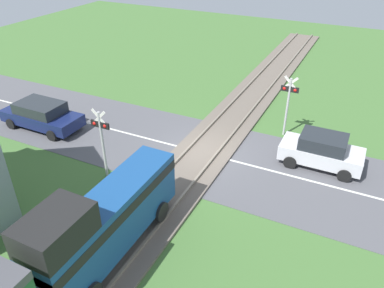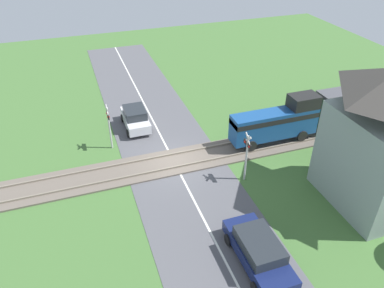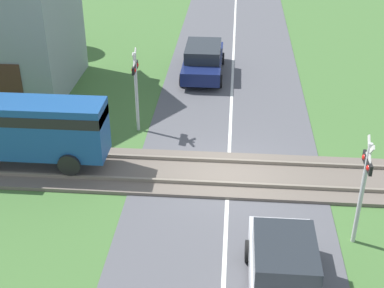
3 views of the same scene
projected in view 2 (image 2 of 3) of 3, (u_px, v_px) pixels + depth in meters
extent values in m
plane|color=#426B33|center=(174.00, 163.00, 24.66)|extent=(60.00, 60.00, 0.00)
cube|color=#515156|center=(174.00, 162.00, 24.66)|extent=(48.00, 6.40, 0.02)
cube|color=silver|center=(174.00, 162.00, 24.65)|extent=(48.00, 0.12, 0.00)
cube|color=#665B51|center=(174.00, 162.00, 24.63)|extent=(2.80, 48.00, 0.12)
cube|color=slate|center=(171.00, 154.00, 25.13)|extent=(0.10, 48.00, 0.12)
cube|color=slate|center=(178.00, 167.00, 24.00)|extent=(0.10, 48.00, 0.12)
cube|color=navy|center=(274.00, 124.00, 25.76)|extent=(1.35, 6.21, 1.90)
cube|color=black|center=(275.00, 117.00, 25.47)|extent=(1.37, 6.21, 0.36)
cube|color=black|center=(304.00, 101.00, 25.56)|extent=(1.35, 1.99, 0.90)
cylinder|color=black|center=(242.00, 135.00, 26.31)|extent=(0.14, 0.76, 0.76)
cylinder|color=black|center=(251.00, 146.00, 25.17)|extent=(0.14, 0.76, 0.76)
cylinder|color=black|center=(291.00, 126.00, 27.39)|extent=(0.14, 0.76, 0.76)
cylinder|color=black|center=(302.00, 136.00, 26.25)|extent=(0.14, 0.76, 0.76)
cube|color=#235B33|center=(362.00, 105.00, 27.60)|extent=(1.35, 7.62, 2.40)
cube|color=#47474C|center=(367.00, 88.00, 26.88)|extent=(1.41, 7.62, 0.24)
cylinder|color=black|center=(325.00, 120.00, 28.17)|extent=(0.14, 0.76, 0.76)
cylinder|color=black|center=(337.00, 129.00, 27.03)|extent=(0.14, 0.76, 0.76)
cylinder|color=black|center=(377.00, 110.00, 29.50)|extent=(0.14, 0.76, 0.76)
cube|color=silver|center=(136.00, 120.00, 28.10)|extent=(3.66, 1.63, 0.68)
cube|color=#23282D|center=(135.00, 112.00, 27.75)|extent=(2.01, 1.50, 0.60)
cylinder|color=black|center=(150.00, 130.00, 27.58)|extent=(0.60, 0.18, 0.60)
cylinder|color=black|center=(128.00, 133.00, 27.13)|extent=(0.60, 0.18, 0.60)
cylinder|color=black|center=(143.00, 115.00, 29.45)|extent=(0.60, 0.18, 0.60)
cylinder|color=black|center=(122.00, 118.00, 29.01)|extent=(0.60, 0.18, 0.60)
cube|color=#141E4C|center=(258.00, 253.00, 17.61)|extent=(4.53, 1.78, 0.62)
cube|color=#23282D|center=(260.00, 245.00, 17.28)|extent=(2.49, 1.64, 0.57)
cylinder|color=black|center=(228.00, 240.00, 18.70)|extent=(0.60, 0.18, 0.60)
cylinder|color=black|center=(260.00, 231.00, 19.18)|extent=(0.60, 0.18, 0.60)
cylinder|color=black|center=(255.00, 288.00, 16.37)|extent=(0.60, 0.18, 0.60)
cylinder|color=black|center=(291.00, 277.00, 16.85)|extent=(0.60, 0.18, 0.60)
cylinder|color=#B7B7B7|center=(110.00, 128.00, 25.24)|extent=(0.12, 0.12, 3.18)
cube|color=black|center=(108.00, 115.00, 24.68)|extent=(0.90, 0.08, 0.28)
sphere|color=red|center=(107.00, 113.00, 24.90)|extent=(0.18, 0.18, 0.18)
sphere|color=red|center=(108.00, 117.00, 24.47)|extent=(0.18, 0.18, 0.18)
cube|color=silver|center=(107.00, 111.00, 24.51)|extent=(0.72, 0.04, 0.72)
cube|color=silver|center=(107.00, 111.00, 24.51)|extent=(0.72, 0.04, 0.72)
cylinder|color=#B7B7B7|center=(246.00, 158.00, 22.33)|extent=(0.12, 0.12, 3.18)
cube|color=black|center=(248.00, 144.00, 21.77)|extent=(0.90, 0.08, 0.28)
sphere|color=red|center=(250.00, 147.00, 21.56)|extent=(0.18, 0.18, 0.18)
sphere|color=red|center=(246.00, 142.00, 21.99)|extent=(0.18, 0.18, 0.18)
cube|color=silver|center=(248.00, 139.00, 21.59)|extent=(0.72, 0.04, 0.72)
cube|color=silver|center=(248.00, 139.00, 21.59)|extent=(0.72, 0.04, 0.72)
cube|color=gray|center=(372.00, 162.00, 20.11)|extent=(5.39, 3.63, 5.44)
cube|color=#472D1E|center=(334.00, 159.00, 23.18)|extent=(0.06, 1.10, 2.10)
cylinder|color=#7F3D84|center=(336.00, 152.00, 24.54)|extent=(0.40, 0.40, 1.35)
sphere|color=beige|center=(339.00, 141.00, 24.10)|extent=(0.25, 0.25, 0.25)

